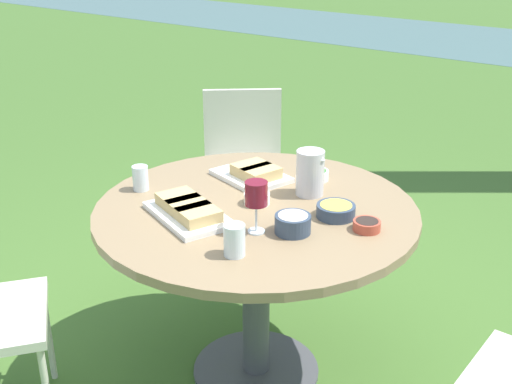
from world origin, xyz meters
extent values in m
plane|color=#446B2B|center=(0.00, 0.00, 0.00)|extent=(40.00, 40.00, 0.00)
cylinder|color=#4C4C51|center=(0.00, 0.00, 0.01)|extent=(0.53, 0.53, 0.02)
cylinder|color=#4C4C51|center=(0.00, 0.00, 0.37)|extent=(0.11, 0.11, 0.71)
cylinder|color=#8C7251|center=(0.00, 0.00, 0.75)|extent=(1.22, 1.22, 0.03)
cube|color=beige|center=(-0.73, 0.85, 0.45)|extent=(0.61, 0.61, 0.04)
cube|color=beige|center=(-0.86, 1.00, 0.68)|extent=(0.35, 0.31, 0.42)
cylinder|color=beige|center=(-0.76, 0.58, 0.22)|extent=(0.03, 0.03, 0.43)
cylinder|color=beige|center=(-0.46, 0.84, 0.22)|extent=(0.03, 0.03, 0.43)
cylinder|color=beige|center=(-1.00, 0.86, 0.22)|extent=(0.03, 0.03, 0.43)
cylinder|color=beige|center=(-0.70, 1.12, 0.22)|extent=(0.03, 0.03, 0.43)
cylinder|color=beige|center=(-0.64, -0.54, 0.22)|extent=(0.03, 0.03, 0.43)
cylinder|color=silver|center=(0.10, 0.22, 0.85)|extent=(0.11, 0.11, 0.18)
cone|color=silver|center=(0.14, 0.22, 0.93)|extent=(0.03, 0.03, 0.02)
cylinder|color=silver|center=(0.13, -0.17, 0.77)|extent=(0.06, 0.06, 0.01)
cylinder|color=silver|center=(0.13, -0.17, 0.82)|extent=(0.01, 0.01, 0.10)
cylinder|color=maroon|center=(0.13, -0.17, 0.91)|extent=(0.08, 0.08, 0.08)
cube|color=white|center=(-0.19, 0.22, 0.77)|extent=(0.35, 0.29, 0.02)
cube|color=tan|center=(-0.13, 0.20, 0.81)|extent=(0.14, 0.17, 0.04)
cube|color=tan|center=(-0.19, 0.22, 0.81)|extent=(0.14, 0.17, 0.04)
cube|color=white|center=(-0.14, -0.22, 0.77)|extent=(0.40, 0.31, 0.02)
cube|color=tan|center=(-0.06, -0.25, 0.81)|extent=(0.16, 0.17, 0.04)
cube|color=tan|center=(-0.14, -0.22, 0.81)|extent=(0.16, 0.17, 0.04)
cube|color=tan|center=(-0.21, -0.20, 0.81)|extent=(0.16, 0.17, 0.04)
cylinder|color=#334256|center=(0.28, 0.10, 0.79)|extent=(0.14, 0.14, 0.05)
cylinder|color=#E0C147|center=(0.28, 0.10, 0.80)|extent=(0.12, 0.12, 0.02)
cylinder|color=white|center=(0.03, 0.37, 0.79)|extent=(0.11, 0.11, 0.04)
cylinder|color=#387533|center=(0.03, 0.37, 0.80)|extent=(0.09, 0.09, 0.02)
cylinder|color=#B74733|center=(0.43, 0.08, 0.78)|extent=(0.10, 0.10, 0.04)
cylinder|color=#2D231E|center=(0.43, 0.08, 0.79)|extent=(0.08, 0.08, 0.02)
cylinder|color=white|center=(-0.01, 0.02, 0.79)|extent=(0.10, 0.10, 0.04)
cylinder|color=#D6385B|center=(-0.01, 0.02, 0.80)|extent=(0.08, 0.08, 0.02)
cylinder|color=#334256|center=(0.23, -0.10, 0.80)|extent=(0.13, 0.13, 0.06)
cylinder|color=silver|center=(0.23, -0.10, 0.82)|extent=(0.10, 0.10, 0.03)
cylinder|color=silver|center=(-0.46, -0.15, 0.81)|extent=(0.06, 0.06, 0.10)
cylinder|color=silver|center=(0.17, -0.34, 0.82)|extent=(0.07, 0.07, 0.11)
camera|label=1|loc=(1.33, -1.75, 1.76)|focal=45.00mm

